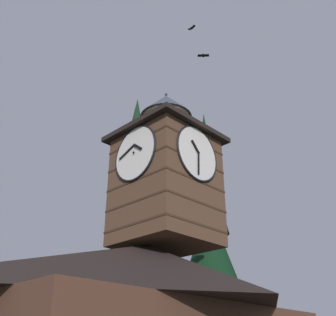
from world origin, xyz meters
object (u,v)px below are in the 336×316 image
pine_tree_aside (210,259)px  moon (86,264)px  clock_tower (166,175)px  pine_tree_behind (131,256)px  flying_bird_high (192,28)px  flying_bird_low (203,55)px

pine_tree_aside → moon: size_ratio=10.53×
clock_tower → moon: (-19.04, -34.23, 3.29)m
pine_tree_behind → pine_tree_aside: bearing=-174.8°
flying_bird_high → flying_bird_low: bearing=135.6°
flying_bird_high → flying_bird_low: (-0.46, 0.46, -2.18)m
flying_bird_low → flying_bird_high: bearing=-44.4°
pine_tree_aside → moon: pine_tree_aside is taller
flying_bird_high → moon: bearing=-116.6°
pine_tree_behind → flying_bird_low: bearing=95.2°
clock_tower → flying_bird_high: (-1.50, 0.74, 10.33)m
moon → flying_bird_low: bearing=64.3°
pine_tree_behind → pine_tree_aside: pine_tree_aside is taller
flying_bird_high → pine_tree_behind: bearing=-89.7°
clock_tower → moon: 39.31m
flying_bird_high → flying_bird_low: flying_bird_high is taller
pine_tree_behind → flying_bird_low: size_ratio=26.69×
pine_tree_aside → moon: 31.36m
pine_tree_behind → flying_bird_low: 12.49m
moon → flying_bird_high: (17.53, 34.97, 7.04)m
pine_tree_behind → moon: bearing=-120.3°
pine_tree_aside → flying_bird_low: 13.93m
clock_tower → flying_bird_low: size_ratio=13.30×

